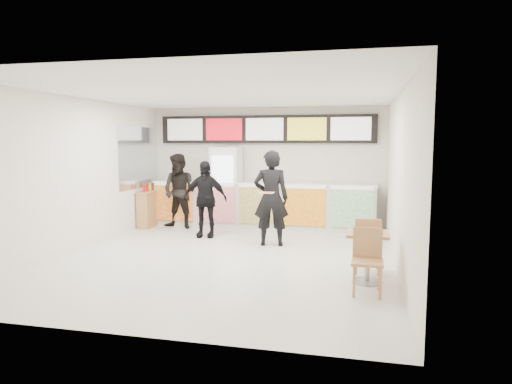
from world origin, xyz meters
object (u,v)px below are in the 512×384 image
(drinks_fridge, at_px, (226,187))
(customer_mid, at_px, (205,199))
(cafe_table, at_px, (368,248))
(customer_left, at_px, (180,191))
(condiment_ledge, at_px, (149,209))
(service_counter, at_px, (262,205))
(customer_main, at_px, (271,198))

(drinks_fridge, relative_size, customer_mid, 1.16)
(drinks_fridge, relative_size, cafe_table, 1.26)
(customer_left, bearing_deg, condiment_ledge, -171.08)
(service_counter, bearing_deg, customer_left, -164.60)
(drinks_fridge, distance_m, customer_left, 1.18)
(cafe_table, xyz_separation_m, condiment_ledge, (-5.32, 3.49, -0.08))
(customer_main, relative_size, condiment_ledge, 1.83)
(drinks_fridge, distance_m, condiment_ledge, 2.04)
(service_counter, xyz_separation_m, condiment_ledge, (-2.82, -0.53, -0.11))
(cafe_table, bearing_deg, service_counter, 122.92)
(drinks_fridge, height_order, customer_main, drinks_fridge)
(condiment_ledge, bearing_deg, customer_main, -21.56)
(service_counter, bearing_deg, cafe_table, -58.14)
(customer_mid, relative_size, condiment_ledge, 1.60)
(cafe_table, bearing_deg, customer_mid, 144.21)
(customer_left, distance_m, customer_mid, 1.27)
(drinks_fridge, height_order, cafe_table, drinks_fridge)
(customer_mid, xyz_separation_m, cafe_table, (3.52, -2.64, -0.32))
(customer_mid, bearing_deg, service_counter, 48.02)
(customer_main, relative_size, customer_left, 1.07)
(condiment_ledge, bearing_deg, cafe_table, -33.26)
(customer_left, height_order, cafe_table, customer_left)
(customer_left, distance_m, condiment_ledge, 0.97)
(service_counter, relative_size, customer_mid, 3.24)
(customer_main, bearing_deg, cafe_table, 122.68)
(service_counter, distance_m, customer_mid, 1.74)
(service_counter, relative_size, condiment_ledge, 5.17)
(service_counter, height_order, customer_left, customer_left)
(customer_mid, bearing_deg, drinks_fridge, 80.94)
(customer_main, relative_size, cafe_table, 1.25)
(service_counter, xyz_separation_m, cafe_table, (2.50, -4.02, -0.03))
(service_counter, distance_m, customer_main, 2.01)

